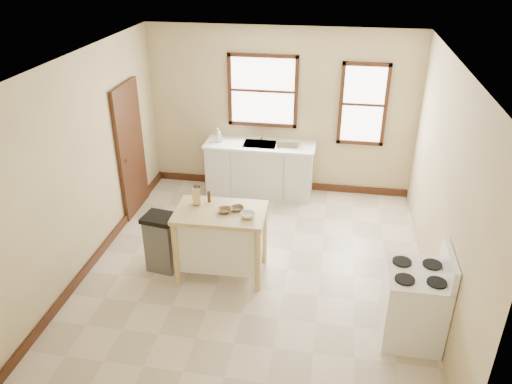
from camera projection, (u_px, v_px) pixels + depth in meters
floor at (256, 267)px, 6.83m from camera, size 5.00×5.00×0.00m
ceiling at (256, 61)px, 5.55m from camera, size 5.00×5.00×0.00m
wall_back at (280, 112)px, 8.38m from camera, size 4.50×0.04×2.80m
wall_left at (86, 162)px, 6.52m from camera, size 0.04×5.00×2.80m
wall_right at (444, 188)px, 5.86m from camera, size 0.04×5.00×2.80m
window_main at (263, 91)px, 8.25m from camera, size 1.17×0.06×1.22m
window_side at (363, 105)px, 8.08m from camera, size 0.77×0.06×1.37m
door_left at (131, 150)px, 7.82m from camera, size 0.06×0.90×2.10m
baseboard_back at (279, 184)px, 8.97m from camera, size 4.50×0.04×0.12m
baseboard_left at (103, 248)px, 7.13m from camera, size 0.04×5.00×0.12m
sink_counter at (260, 169)px, 8.60m from camera, size 1.86×0.62×0.92m
faucet at (262, 134)px, 8.49m from camera, size 0.03×0.03×0.22m
soap_bottle_a at (218, 135)px, 8.41m from camera, size 0.12×0.12×0.25m
soap_bottle_b at (219, 137)px, 8.43m from camera, size 0.11×0.11×0.19m
dish_rack at (288, 143)px, 8.28m from camera, size 0.44×0.37×0.09m
kitchen_island at (221, 242)px, 6.52m from camera, size 1.17×0.76×0.94m
knife_block at (196, 197)px, 6.42m from camera, size 0.13×0.13×0.20m
pepper_grinder at (209, 197)px, 6.48m from camera, size 0.05×0.05×0.15m
bowl_a at (224, 211)px, 6.27m from camera, size 0.22×0.22×0.04m
bowl_b at (237, 208)px, 6.32m from camera, size 0.22×0.22×0.04m
bowl_c at (248, 215)px, 6.15m from camera, size 0.21×0.21×0.06m
trash_bin at (162, 242)px, 6.63m from camera, size 0.47×0.41×0.81m
gas_stove at (415, 295)px, 5.41m from camera, size 0.70×0.71×1.14m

